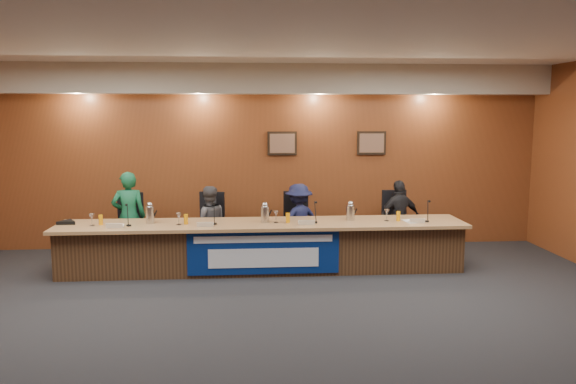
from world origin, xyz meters
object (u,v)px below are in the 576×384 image
at_px(panelist_b, 209,223).
at_px(carafe_mid, 265,214).
at_px(office_chair_a, 131,231).
at_px(office_chair_c, 298,228).
at_px(carafe_right, 350,213).
at_px(office_chair_d, 397,227).
at_px(dais_body, 263,248).
at_px(panelist_d, 399,218).
at_px(speakerphone, 67,222).
at_px(carafe_left, 150,215).
at_px(banner, 264,252).
at_px(panelist_c, 299,221).
at_px(panelist_a, 129,217).
at_px(office_chair_b, 209,229).

bearing_deg(panelist_b, carafe_mid, 133.19).
distance_m(office_chair_a, office_chair_c, 2.75).
bearing_deg(carafe_right, office_chair_d, 38.86).
height_order(dais_body, panelist_d, panelist_d).
bearing_deg(office_chair_a, speakerphone, -144.18).
relative_size(panelist_d, carafe_left, 5.03).
bearing_deg(banner, panelist_c, 61.08).
distance_m(panelist_a, panelist_c, 2.75).
xyz_separation_m(office_chair_c, office_chair_d, (1.69, 0.00, 0.00)).
relative_size(office_chair_c, carafe_mid, 1.97).
xyz_separation_m(dais_body, office_chair_b, (-0.86, 0.80, 0.13)).
xyz_separation_m(office_chair_b, office_chair_c, (1.47, 0.00, 0.00)).
relative_size(office_chair_a, office_chair_b, 1.00).
distance_m(office_chair_c, carafe_mid, 1.10).
bearing_deg(dais_body, panelist_d, 16.87).
distance_m(office_chair_a, carafe_left, 1.01).
bearing_deg(banner, dais_body, 90.00).
height_order(dais_body, panelist_c, panelist_c).
xyz_separation_m(banner, carafe_mid, (0.03, 0.36, 0.49)).
xyz_separation_m(panelist_d, carafe_left, (-3.98, -0.70, 0.24)).
bearing_deg(office_chair_d, carafe_left, -171.92).
height_order(panelist_a, carafe_left, panelist_a).
bearing_deg(office_chair_c, panelist_d, -8.32).
bearing_deg(panelist_b, carafe_left, 33.92).
distance_m(office_chair_a, speakerphone, 1.11).
height_order(banner, office_chair_a, banner).
relative_size(carafe_mid, speakerphone, 0.76).
relative_size(dais_body, office_chair_a, 12.50).
height_order(panelist_b, office_chair_b, panelist_b).
xyz_separation_m(office_chair_c, carafe_right, (0.73, -0.77, 0.39)).
height_order(panelist_a, office_chair_a, panelist_a).
bearing_deg(panelist_d, panelist_a, -13.45).
bearing_deg(panelist_b, office_chair_b, -96.73).
distance_m(carafe_mid, speakerphone, 2.93).
distance_m(panelist_b, speakerphone, 2.15).
relative_size(office_chair_d, speakerphone, 1.50).
bearing_deg(panelist_a, carafe_right, 159.34).
xyz_separation_m(panelist_d, carafe_mid, (-2.27, -0.75, 0.23)).
bearing_deg(panelist_c, office_chair_b, -28.54).
xyz_separation_m(panelist_c, carafe_mid, (-0.58, -0.75, 0.25)).
relative_size(office_chair_c, carafe_left, 1.89).
height_order(panelist_c, carafe_mid, panelist_c).
height_order(banner, speakerphone, speakerphone).
distance_m(panelist_a, panelist_d, 4.43).
distance_m(office_chair_c, carafe_right, 1.13).
distance_m(banner, office_chair_a, 2.45).
bearing_deg(banner, panelist_b, 127.56).
xyz_separation_m(office_chair_d, carafe_right, (-0.95, -0.77, 0.39)).
bearing_deg(carafe_right, office_chair_b, 160.82).
xyz_separation_m(office_chair_c, speakerphone, (-3.51, -0.75, 0.30)).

